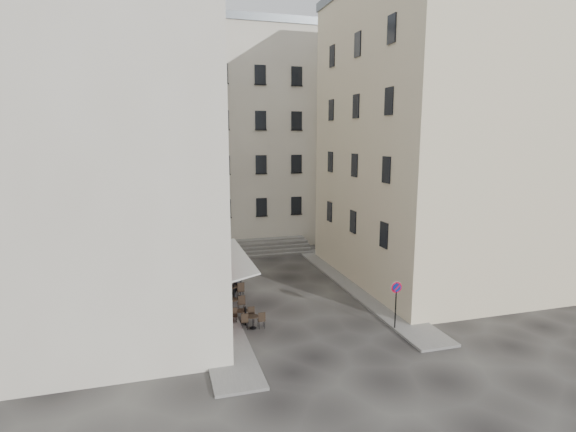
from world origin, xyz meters
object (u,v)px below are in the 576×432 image
object	(u,v)px
bistro_table_a	(253,321)
pedestrian	(237,281)
no_parking_sign	(396,296)
bistro_table_b	(242,315)

from	to	relation	value
bistro_table_a	pedestrian	distance (m)	4.65
bistro_table_a	no_parking_sign	bearing A→B (deg)	-17.35
bistro_table_b	pedestrian	world-z (taller)	pedestrian
pedestrian	bistro_table_a	bearing A→B (deg)	78.60
no_parking_sign	bistro_table_a	xyz separation A→B (m)	(-6.56, 2.05, -1.30)
bistro_table_b	pedestrian	size ratio (longest dim) A/B	0.65
no_parking_sign	pedestrian	bearing A→B (deg)	134.81
bistro_table_b	pedestrian	xyz separation A→B (m)	(0.42, 3.82, 0.49)
bistro_table_a	pedestrian	bearing A→B (deg)	89.63
bistro_table_a	bistro_table_b	size ratio (longest dim) A/B	0.96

